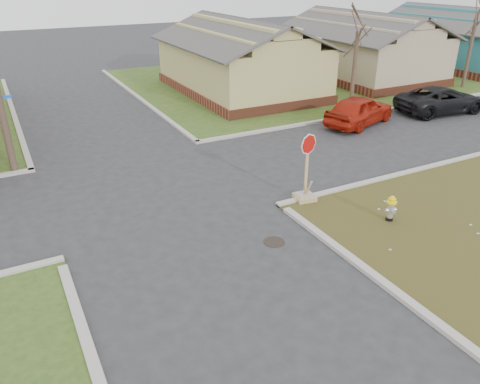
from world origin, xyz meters
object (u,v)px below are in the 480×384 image
dark_pickup (441,100)px  fire_hydrant (391,207)px  stop_sign (305,186)px  red_sedan (359,110)px

dark_pickup → fire_hydrant: bearing=131.5°
fire_hydrant → stop_sign: (-1.55, 2.50, 0.05)m
stop_sign → dark_pickup: size_ratio=0.47×
stop_sign → dark_pickup: bearing=32.4°
red_sedan → stop_sign: bearing=109.9°
red_sedan → dark_pickup: (5.58, -0.36, -0.05)m
fire_hydrant → dark_pickup: 14.20m
red_sedan → dark_pickup: size_ratio=0.87×
fire_hydrant → red_sedan: size_ratio=0.19×
stop_sign → dark_pickup: (13.16, 5.66, 0.15)m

